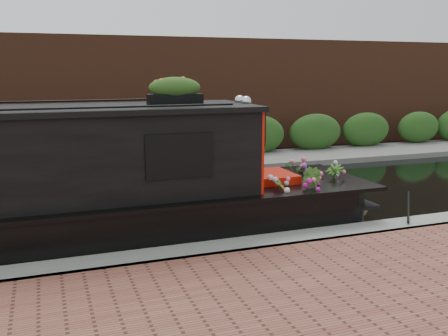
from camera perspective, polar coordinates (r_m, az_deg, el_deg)
name	(u,v)px	position (r m, az deg, el deg)	size (l,w,h in m)	color
ground	(164,207)	(10.75, -6.86, -4.50)	(80.00, 80.00, 0.00)	black
near_bank_coping	(214,262)	(7.74, -1.13, -10.74)	(40.00, 0.60, 0.50)	gray
far_bank_path	(131,171)	(14.76, -10.62, -0.32)	(40.00, 2.40, 0.34)	slate
far_hedge	(126,165)	(15.64, -11.17, 0.30)	(40.00, 1.10, 2.80)	#234A18
far_brick_wall	(116,155)	(17.68, -12.24, 1.50)	(40.00, 1.00, 8.00)	#542D1C
rope_fender	(355,206)	(10.43, 14.73, -4.25)	(0.36, 0.36, 0.39)	brown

